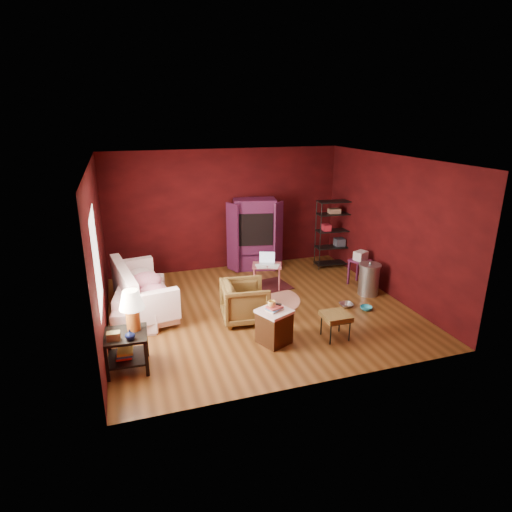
{
  "coord_description": "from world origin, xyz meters",
  "views": [
    {
      "loc": [
        -2.35,
        -7.04,
        3.55
      ],
      "look_at": [
        0.0,
        0.2,
        1.0
      ],
      "focal_mm": 30.0,
      "sensor_mm": 36.0,
      "label": 1
    }
  ],
  "objects_px": {
    "laptop_desk": "(267,267)",
    "side_table": "(129,323)",
    "armchair": "(245,300)",
    "hamper": "(274,326)",
    "tv_armoire": "(255,233)",
    "wire_shelving": "(334,231)",
    "sofa": "(140,293)"
  },
  "relations": [
    {
      "from": "sofa",
      "to": "armchair",
      "type": "height_order",
      "value": "armchair"
    },
    {
      "from": "sofa",
      "to": "wire_shelving",
      "type": "height_order",
      "value": "wire_shelving"
    },
    {
      "from": "sofa",
      "to": "hamper",
      "type": "distance_m",
      "value": 2.7
    },
    {
      "from": "side_table",
      "to": "wire_shelving",
      "type": "relative_size",
      "value": 0.73
    },
    {
      "from": "side_table",
      "to": "wire_shelving",
      "type": "distance_m",
      "value": 5.67
    },
    {
      "from": "laptop_desk",
      "to": "side_table",
      "type": "bearing_deg",
      "value": -122.04
    },
    {
      "from": "sofa",
      "to": "laptop_desk",
      "type": "bearing_deg",
      "value": -71.57
    },
    {
      "from": "armchair",
      "to": "wire_shelving",
      "type": "bearing_deg",
      "value": -46.87
    },
    {
      "from": "sofa",
      "to": "tv_armoire",
      "type": "xyz_separation_m",
      "value": [
        2.76,
        1.62,
        0.49
      ]
    },
    {
      "from": "sofa",
      "to": "tv_armoire",
      "type": "distance_m",
      "value": 3.23
    },
    {
      "from": "side_table",
      "to": "hamper",
      "type": "relative_size",
      "value": 1.78
    },
    {
      "from": "armchair",
      "to": "tv_armoire",
      "type": "distance_m",
      "value": 2.77
    },
    {
      "from": "wire_shelving",
      "to": "laptop_desk",
      "type": "bearing_deg",
      "value": -152.96
    },
    {
      "from": "hamper",
      "to": "laptop_desk",
      "type": "xyz_separation_m",
      "value": [
        0.65,
        2.21,
        0.16
      ]
    },
    {
      "from": "armchair",
      "to": "tv_armoire",
      "type": "xyz_separation_m",
      "value": [
        1.0,
        2.54,
        0.47
      ]
    },
    {
      "from": "wire_shelving",
      "to": "tv_armoire",
      "type": "bearing_deg",
      "value": 171.25
    },
    {
      "from": "side_table",
      "to": "laptop_desk",
      "type": "bearing_deg",
      "value": 37.49
    },
    {
      "from": "sofa",
      "to": "wire_shelving",
      "type": "bearing_deg",
      "value": -65.63
    },
    {
      "from": "side_table",
      "to": "laptop_desk",
      "type": "distance_m",
      "value": 3.62
    },
    {
      "from": "hamper",
      "to": "tv_armoire",
      "type": "bearing_deg",
      "value": 77.33
    },
    {
      "from": "hamper",
      "to": "laptop_desk",
      "type": "bearing_deg",
      "value": 73.57
    },
    {
      "from": "laptop_desk",
      "to": "tv_armoire",
      "type": "distance_m",
      "value": 1.31
    },
    {
      "from": "hamper",
      "to": "armchair",
      "type": "bearing_deg",
      "value": 104.03
    },
    {
      "from": "sofa",
      "to": "side_table",
      "type": "xyz_separation_m",
      "value": [
        -0.23,
        -1.82,
        0.33
      ]
    },
    {
      "from": "side_table",
      "to": "tv_armoire",
      "type": "xyz_separation_m",
      "value": [
        2.99,
        3.43,
        0.17
      ]
    },
    {
      "from": "armchair",
      "to": "hamper",
      "type": "height_order",
      "value": "armchair"
    },
    {
      "from": "armchair",
      "to": "side_table",
      "type": "distance_m",
      "value": 2.2
    },
    {
      "from": "hamper",
      "to": "laptop_desk",
      "type": "relative_size",
      "value": 0.88
    },
    {
      "from": "armchair",
      "to": "hamper",
      "type": "distance_m",
      "value": 0.93
    },
    {
      "from": "hamper",
      "to": "wire_shelving",
      "type": "xyz_separation_m",
      "value": [
        2.6,
        2.99,
        0.59
      ]
    },
    {
      "from": "hamper",
      "to": "sofa",
      "type": "bearing_deg",
      "value": 137.3
    },
    {
      "from": "sofa",
      "to": "side_table",
      "type": "bearing_deg",
      "value": -177.22
    }
  ]
}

